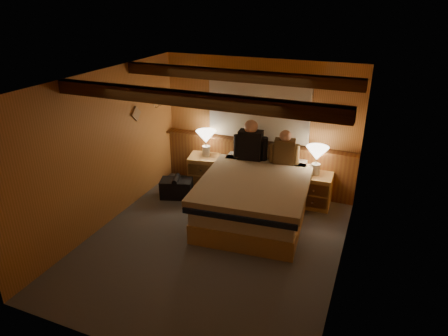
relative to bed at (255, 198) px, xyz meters
The scene contains 19 objects.
floor 1.05m from the bed, 110.23° to the right, with size 4.20×4.20×0.00m, color #515560.
ceiling 2.25m from the bed, 110.23° to the right, with size 4.20×4.20×0.00m, color #C6864A.
wall_back 1.48m from the bed, 106.14° to the left, with size 3.60×3.60×0.00m, color #CC8449.
wall_left 2.47m from the bed, 156.65° to the right, with size 4.20×4.20×0.00m, color #CC8449.
wall_right 1.91m from the bed, 32.34° to the right, with size 4.20×4.20×0.00m, color #CC8449.
wall_front 3.15m from the bed, 96.42° to the right, with size 3.60×3.60×0.00m, color #CC8449.
wainscot 1.17m from the bed, 107.03° to the left, with size 3.60×0.23×0.94m.
curtain_window 1.63m from the bed, 107.11° to the left, with size 2.18×0.09×1.11m.
ceiling_beams 2.11m from the bed, 113.74° to the right, with size 3.60×1.65×0.16m.
coat_rail 2.52m from the bed, 162.43° to the left, with size 0.05×0.55×0.24m.
framed_print 1.93m from the bed, 48.81° to the left, with size 0.30×0.04×0.25m.
bed is the anchor object (origin of this frame).
nightstand_left 1.51m from the bed, 147.78° to the left, with size 0.64×0.60×0.61m.
nightstand_right 1.16m from the bed, 44.51° to the left, with size 0.54×0.49×0.58m.
lamp_left 1.61m from the bed, 145.76° to the left, with size 0.37×0.37×0.48m.
lamp_right 1.28m from the bed, 46.90° to the left, with size 0.38×0.38×0.49m.
person_left 1.03m from the bed, 114.97° to the left, with size 0.60×0.28×0.74m.
person_right 1.00m from the bed, 71.87° to the left, with size 0.50×0.26×0.62m.
duffel_bag 1.56m from the bed, behind, with size 0.63×0.49×0.40m.
Camera 1 is at (2.04, -4.52, 3.40)m, focal length 32.00 mm.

